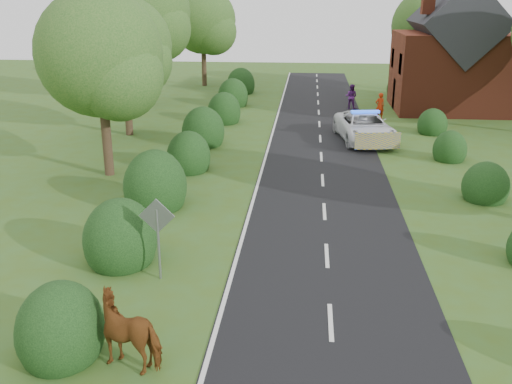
# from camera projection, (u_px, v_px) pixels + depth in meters

# --- Properties ---
(ground) EXTENTS (120.00, 120.00, 0.00)m
(ground) POSITION_uv_depth(u_px,v_px,m) (331.00, 323.00, 14.74)
(ground) COLOR #415B1A
(road) EXTENTS (6.00, 70.00, 0.02)m
(road) POSITION_uv_depth(u_px,v_px,m) (322.00, 162.00, 28.85)
(road) COLOR black
(road) RESTS_ON ground
(road_markings) EXTENTS (4.96, 70.00, 0.01)m
(road_markings) POSITION_uv_depth(u_px,v_px,m) (288.00, 173.00, 27.04)
(road_markings) COLOR white
(road_markings) RESTS_ON road
(hedgerow_left) EXTENTS (2.75, 50.41, 3.00)m
(hedgerow_left) POSITION_uv_depth(u_px,v_px,m) (180.00, 163.00, 26.07)
(hedgerow_left) COLOR black
(hedgerow_left) RESTS_ON ground
(hedgerow_right) EXTENTS (2.10, 45.78, 2.10)m
(hedgerow_right) POSITION_uv_depth(u_px,v_px,m) (477.00, 178.00, 24.53)
(hedgerow_right) COLOR black
(hedgerow_right) RESTS_ON ground
(tree_left_a) EXTENTS (5.74, 5.60, 8.38)m
(tree_left_a) POSITION_uv_depth(u_px,v_px,m) (104.00, 60.00, 25.01)
(tree_left_a) COLOR #332316
(tree_left_a) RESTS_ON ground
(tree_left_b) EXTENTS (5.74, 5.60, 8.07)m
(tree_left_b) POSITION_uv_depth(u_px,v_px,m) (127.00, 50.00, 32.76)
(tree_left_b) COLOR #332316
(tree_left_b) RESTS_ON ground
(tree_left_c) EXTENTS (6.97, 6.80, 10.22)m
(tree_left_c) POSITION_uv_depth(u_px,v_px,m) (148.00, 17.00, 41.78)
(tree_left_c) COLOR #332316
(tree_left_c) RESTS_ON ground
(tree_left_d) EXTENTS (6.15, 6.00, 8.89)m
(tree_left_d) POSITION_uv_depth(u_px,v_px,m) (205.00, 23.00, 51.28)
(tree_left_d) COLOR #332316
(tree_left_d) RESTS_ON ground
(tree_right_c) EXTENTS (6.15, 6.00, 8.58)m
(tree_right_c) POSITION_uv_depth(u_px,v_px,m) (431.00, 29.00, 47.79)
(tree_right_c) COLOR #332316
(tree_right_c) RESTS_ON ground
(road_sign) EXTENTS (1.06, 0.08, 2.53)m
(road_sign) POSITION_uv_depth(u_px,v_px,m) (157.00, 227.00, 16.52)
(road_sign) COLOR gray
(road_sign) RESTS_ON ground
(house) EXTENTS (8.00, 7.40, 9.17)m
(house) POSITION_uv_depth(u_px,v_px,m) (453.00, 57.00, 40.89)
(house) COLOR maroon
(house) RESTS_ON ground
(cow) EXTENTS (2.21, 1.51, 1.43)m
(cow) POSITION_uv_depth(u_px,v_px,m) (133.00, 334.00, 12.98)
(cow) COLOR #582C0D
(cow) RESTS_ON ground
(police_van) EXTENTS (3.57, 6.26, 1.78)m
(police_van) POSITION_uv_depth(u_px,v_px,m) (364.00, 127.00, 32.82)
(police_van) COLOR white
(police_van) RESTS_ON ground
(pedestrian_red) EXTENTS (0.76, 0.63, 1.80)m
(pedestrian_red) POSITION_uv_depth(u_px,v_px,m) (380.00, 106.00, 38.56)
(pedestrian_red) COLOR #B6260B
(pedestrian_red) RESTS_ON ground
(pedestrian_purple) EXTENTS (1.07, 0.95, 1.82)m
(pedestrian_purple) POSITION_uv_depth(u_px,v_px,m) (351.00, 97.00, 42.13)
(pedestrian_purple) COLOR #531D69
(pedestrian_purple) RESTS_ON ground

